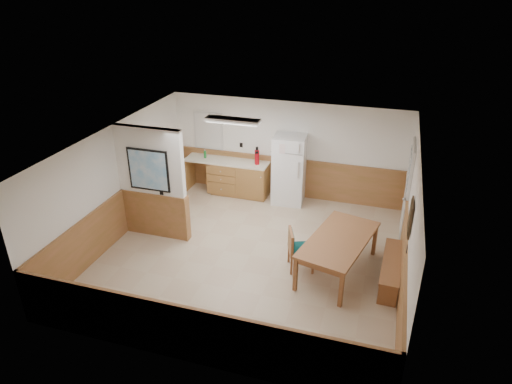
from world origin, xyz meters
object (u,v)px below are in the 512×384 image
(refrigerator, at_px, (289,170))
(fire_extinguisher, at_px, (257,157))
(soap_bottle, at_px, (205,154))
(dining_chair, at_px, (297,247))
(dining_table, at_px, (339,242))
(dining_bench, at_px, (392,265))

(refrigerator, height_order, fire_extinguisher, refrigerator)
(soap_bottle, bearing_deg, dining_chair, -42.59)
(dining_table, xyz_separation_m, dining_bench, (1.02, 0.00, -0.32))
(dining_bench, xyz_separation_m, soap_bottle, (-4.90, 2.72, 0.65))
(refrigerator, relative_size, fire_extinguisher, 3.78)
(dining_table, xyz_separation_m, fire_extinguisher, (-2.46, 2.70, 0.44))
(dining_table, bearing_deg, fire_extinguisher, 145.80)
(dining_table, bearing_deg, refrigerator, 134.74)
(refrigerator, height_order, dining_chair, refrigerator)
(dining_table, distance_m, soap_bottle, 4.75)
(dining_bench, height_order, soap_bottle, soap_bottle)
(refrigerator, relative_size, soap_bottle, 8.98)
(dining_bench, relative_size, dining_chair, 1.90)
(refrigerator, bearing_deg, fire_extinguisher, 173.07)
(dining_table, xyz_separation_m, dining_chair, (-0.79, -0.13, -0.17))
(fire_extinguisher, bearing_deg, dining_bench, -24.66)
(refrigerator, distance_m, soap_bottle, 2.28)
(dining_bench, xyz_separation_m, fire_extinguisher, (-3.48, 2.70, 0.76))
(dining_chair, height_order, fire_extinguisher, fire_extinguisher)
(dining_table, bearing_deg, dining_chair, -157.27)
(dining_chair, bearing_deg, fire_extinguisher, 100.28)
(dining_chair, xyz_separation_m, fire_extinguisher, (-1.67, 2.83, 0.61))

